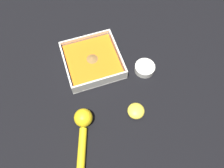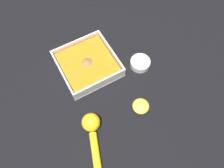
# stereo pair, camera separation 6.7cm
# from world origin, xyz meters

# --- Properties ---
(ground_plane) EXTENTS (4.00, 4.00, 0.00)m
(ground_plane) POSITION_xyz_m (0.00, 0.00, 0.00)
(ground_plane) COLOR black
(square_dish) EXTENTS (0.21, 0.21, 0.05)m
(square_dish) POSITION_xyz_m (-0.03, 0.03, 0.02)
(square_dish) COLOR silver
(square_dish) RESTS_ON ground_plane
(spice_bowl) EXTENTS (0.08, 0.08, 0.03)m
(spice_bowl) POSITION_xyz_m (0.15, -0.06, 0.01)
(spice_bowl) COLOR silver
(spice_bowl) RESTS_ON ground_plane
(lemon_squeezer) EXTENTS (0.10, 0.19, 0.06)m
(lemon_squeezer) POSITION_xyz_m (-0.13, -0.21, 0.03)
(lemon_squeezer) COLOR yellow
(lemon_squeezer) RESTS_ON ground_plane
(lemon_half) EXTENTS (0.06, 0.06, 0.03)m
(lemon_half) POSITION_xyz_m (0.06, -0.21, 0.02)
(lemon_half) COLOR yellow
(lemon_half) RESTS_ON ground_plane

